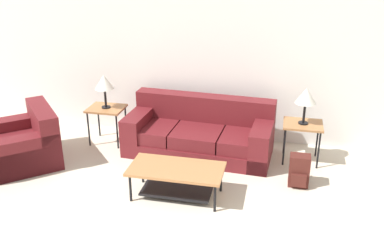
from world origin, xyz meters
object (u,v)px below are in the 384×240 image
couch (200,134)px  side_table_right (303,128)px  table_lamp_right (306,97)px  table_lamp_left (104,83)px  coffee_table (176,175)px  armchair (23,144)px  side_table_left (106,111)px  backpack (299,171)px

couch → side_table_right: bearing=1.3°
side_table_right → table_lamp_right: size_ratio=1.12×
side_table_right → table_lamp_left: (-3.01, 0.00, 0.47)m
coffee_table → side_table_right: bearing=40.9°
couch → coffee_table: (-0.03, -1.30, 0.01)m
armchair → table_lamp_left: bearing=44.5°
coffee_table → side_table_right: side_table_right is taller
table_lamp_left → armchair: bearing=-135.5°
couch → armchair: bearing=-160.2°
side_table_right → table_lamp_right: (0.00, 0.00, 0.47)m
couch → armchair: size_ratio=1.54×
armchair → side_table_right: size_ratio=2.44×
armchair → side_table_left: size_ratio=2.44×
armchair → table_lamp_left: size_ratio=2.72×
side_table_right → armchair: bearing=-167.0°
table_lamp_right → backpack: (-0.03, -0.73, -0.79)m
side_table_left → backpack: 3.09m
coffee_table → backpack: 1.62m
armchair → side_table_right: armchair is taller
coffee_table → table_lamp_right: 2.15m
side_table_left → table_lamp_right: (3.01, 0.00, 0.47)m
coffee_table → backpack: size_ratio=2.70×
couch → armchair: 2.59m
table_lamp_left → table_lamp_right: bearing=0.0°
side_table_right → table_lamp_right: 0.47m
side_table_left → backpack: (2.99, -0.73, -0.32)m
table_lamp_right → table_lamp_left: bearing=180.0°
armchair → table_lamp_right: 4.11m
couch → backpack: 1.63m
side_table_left → backpack: side_table_left is taller
armchair → coffee_table: 2.44m
side_table_left → table_lamp_left: (-0.00, 0.00, 0.47)m
table_lamp_right → side_table_right: bearing=-135.0°
couch → table_lamp_left: bearing=178.7°
armchair → side_table_left: (0.92, 0.91, 0.25)m
side_table_right → backpack: side_table_right is taller
couch → side_table_left: 1.53m
table_lamp_left → backpack: (2.99, -0.73, -0.79)m
side_table_left → table_lamp_left: table_lamp_left is taller
couch → backpack: couch is taller
table_lamp_left → coffee_table: bearing=-42.0°
couch → table_lamp_left: table_lamp_left is taller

